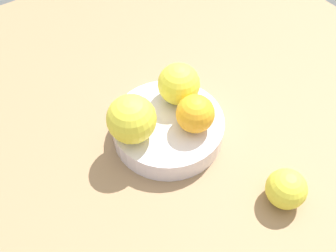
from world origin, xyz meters
The scene contains 6 objects.
ground_plane centered at (0.00, 0.00, -1.00)cm, with size 110.00×110.00×2.00cm, color #997551.
fruit_bowl centered at (0.00, 0.00, 1.88)cm, with size 18.96×18.96×3.98cm.
orange_in_bowl_0 centered at (-6.35, 0.74, 7.89)cm, with size 7.83×7.83×7.83cm, color yellow.
orange_in_bowl_1 centered at (4.29, 2.92, 7.56)cm, with size 7.17×7.17×7.17cm, color yellow.
orange_in_bowl_2 centered at (2.78, -3.56, 7.10)cm, with size 6.25×6.25×6.25cm, color #F9A823.
orange_loose_0 centered at (7.08, -20.30, 3.08)cm, with size 6.15×6.15×6.15cm, color yellow.
Camera 1 is at (-23.30, -32.92, 52.62)cm, focal length 40.54 mm.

